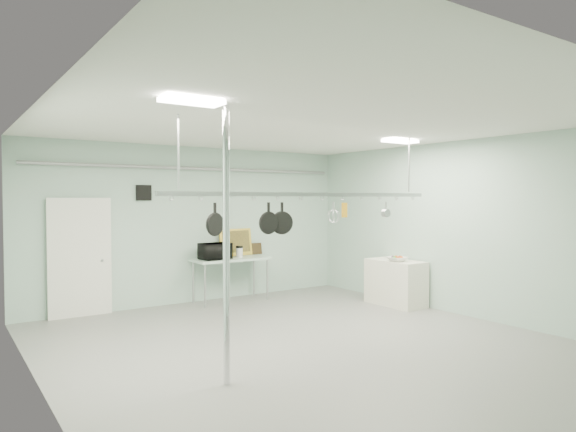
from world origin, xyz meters
TOP-DOWN VIEW (x-y plane):
  - floor at (0.00, 0.00)m, footprint 8.00×8.00m
  - ceiling at (0.00, 0.00)m, footprint 7.00×8.00m
  - back_wall at (0.00, 3.99)m, footprint 7.00×0.02m
  - right_wall at (3.49, 0.00)m, footprint 0.02×8.00m
  - door at (-2.30, 3.94)m, footprint 1.10×0.10m
  - wall_vent at (-1.10, 3.97)m, footprint 0.30×0.04m
  - conduit_pipe at (0.00, 3.90)m, footprint 6.60×0.07m
  - chrome_pole at (-1.70, -0.60)m, footprint 0.08×0.08m
  - prep_table at (0.60, 3.60)m, footprint 1.60×0.70m
  - side_cabinet at (3.15, 1.40)m, footprint 0.60×1.20m
  - pot_rack at (0.20, 0.30)m, footprint 4.80×0.06m
  - light_panel_left at (-2.20, -0.80)m, footprint 0.65×0.30m
  - light_panel_right at (2.40, 0.60)m, footprint 0.65×0.30m
  - microwave at (0.22, 3.56)m, footprint 0.62×0.44m
  - coffee_canister at (0.82, 3.63)m, footprint 0.18×0.18m
  - painting_large at (0.88, 3.90)m, footprint 0.79×0.19m
  - painting_small at (1.37, 3.90)m, footprint 0.30×0.10m
  - fruit_bowl at (3.03, 1.25)m, footprint 0.39×0.39m
  - skillet_left at (-1.40, 0.30)m, footprint 0.31×0.15m
  - skillet_mid at (-0.56, 0.30)m, footprint 0.32×0.07m
  - skillet_right at (-0.33, 0.30)m, footprint 0.33×0.14m
  - whisk at (0.63, 0.30)m, footprint 0.25×0.25m
  - grater at (0.85, 0.30)m, footprint 0.11×0.04m
  - saucepan at (1.75, 0.30)m, footprint 0.15×0.10m
  - fruit_cluster at (3.03, 1.25)m, footprint 0.24×0.24m

SIDE VIEW (x-z plane):
  - floor at x=0.00m, z-range 0.00..0.00m
  - side_cabinet at x=3.15m, z-range 0.00..0.90m
  - prep_table at x=0.60m, z-range 0.38..1.28m
  - fruit_bowl at x=3.03m, z-range 0.90..0.99m
  - fruit_cluster at x=3.03m, z-range 0.94..1.03m
  - coffee_canister at x=0.82m, z-range 0.91..1.10m
  - painting_small at x=1.37m, z-range 0.90..1.16m
  - door at x=-2.30m, z-range -0.05..2.15m
  - microwave at x=0.22m, z-range 0.91..1.23m
  - painting_large at x=0.88m, z-range 0.90..1.49m
  - back_wall at x=0.00m, z-range 0.00..3.20m
  - right_wall at x=3.49m, z-range 0.00..3.20m
  - chrome_pole at x=-1.70m, z-range 0.00..3.20m
  - skillet_right at x=-0.33m, z-range 1.63..2.09m
  - skillet_left at x=-1.40m, z-range 1.65..2.09m
  - skillet_mid at x=-0.56m, z-range 1.66..2.09m
  - whisk at x=0.63m, z-range 1.75..2.09m
  - saucepan at x=1.75m, z-range 1.83..2.09m
  - grater at x=0.85m, z-range 1.84..2.09m
  - pot_rack at x=0.20m, z-range 1.73..2.73m
  - wall_vent at x=-1.10m, z-range 2.10..2.40m
  - conduit_pipe at x=0.00m, z-range 2.71..2.79m
  - light_panel_left at x=-2.20m, z-range 3.14..3.19m
  - light_panel_right at x=2.40m, z-range 3.14..3.19m
  - ceiling at x=0.00m, z-range 3.18..3.20m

